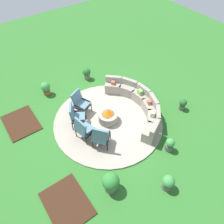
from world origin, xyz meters
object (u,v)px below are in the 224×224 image
potted_plant_2 (183,104)px  potted_plant_3 (87,73)px  potted_plant_0 (168,183)px  curved_stone_bench (139,103)px  lounge_chair_back_left (83,129)px  lounge_chair_back_right (101,136)px  potted_plant_1 (111,182)px  lounge_chair_front_left (80,102)px  lounge_chair_front_right (76,115)px  fire_pit (108,116)px  potted_plant_4 (46,88)px  potted_plant_5 (170,145)px

potted_plant_2 → potted_plant_3: size_ratio=0.90×
potted_plant_0 → potted_plant_2: potted_plant_0 is taller
curved_stone_bench → lounge_chair_back_left: lounge_chair_back_left is taller
lounge_chair_back_right → potted_plant_1: 1.73m
lounge_chair_front_left → potted_plant_0: 4.68m
potted_plant_3 → curved_stone_bench: bearing=12.2°
lounge_chair_front_left → lounge_chair_front_right: lounge_chair_front_right is taller
potted_plant_2 → lounge_chair_back_right: bearing=-96.0°
lounge_chair_back_left → lounge_chair_back_right: 0.75m
curved_stone_bench → potted_plant_1: (2.27, -3.10, 0.06)m
potted_plant_1 → lounge_chair_front_right: bearing=171.4°
fire_pit → potted_plant_2: bearing=67.0°
curved_stone_bench → potted_plant_0: (3.32, -1.57, -0.04)m
lounge_chair_back_right → potted_plant_3: bearing=112.7°
lounge_chair_back_left → potted_plant_1: 2.30m
lounge_chair_back_right → potted_plant_0: bearing=-25.3°
potted_plant_0 → potted_plant_2: size_ratio=1.14×
curved_stone_bench → potted_plant_2: curved_stone_bench is taller
lounge_chair_back_left → potted_plant_3: bearing=134.1°
potted_plant_0 → potted_plant_1: 1.86m
lounge_chair_front_right → potted_plant_3: size_ratio=1.80×
lounge_chair_back_right → lounge_chair_front_left: bearing=128.4°
lounge_chair_front_right → potted_plant_4: (-2.56, -0.22, -0.25)m
lounge_chair_front_left → potted_plant_2: lounge_chair_front_left is taller
potted_plant_0 → potted_plant_2: (-2.21, 3.18, -0.04)m
potted_plant_4 → lounge_chair_back_left: bearing=1.8°
potted_plant_3 → potted_plant_5: size_ratio=1.03×
lounge_chair_back_right → potted_plant_5: lounge_chair_back_right is taller
lounge_chair_front_right → lounge_chair_back_right: (1.44, 0.22, -0.00)m
fire_pit → lounge_chair_back_left: (0.21, -1.28, 0.32)m
lounge_chair_front_left → lounge_chair_back_right: bearing=58.5°
curved_stone_bench → lounge_chair_front_right: 2.76m
fire_pit → potted_plant_3: size_ratio=1.31×
fire_pit → lounge_chair_back_right: bearing=-46.9°
curved_stone_bench → lounge_chair_front_right: lounge_chair_front_right is taller
lounge_chair_back_right → potted_plant_0: 2.79m
lounge_chair_front_left → potted_plant_3: 2.39m
potted_plant_2 → potted_plant_3: potted_plant_3 is taller
lounge_chair_back_right → potted_plant_3: (-3.89, 1.73, -0.28)m
lounge_chair_back_right → potted_plant_2: 4.07m
potted_plant_1 → potted_plant_4: bearing=177.5°
lounge_chair_front_left → potted_plant_1: size_ratio=1.34×
curved_stone_bench → potted_plant_2: 1.96m
lounge_chair_front_left → lounge_chair_back_right: size_ratio=0.96×
potted_plant_5 → lounge_chair_front_left: bearing=-154.6°
lounge_chair_front_left → lounge_chair_back_left: 1.46m
lounge_chair_front_right → potted_plant_4: 2.59m
lounge_chair_front_right → potted_plant_3: (-2.45, 1.95, -0.28)m
lounge_chair_back_left → potted_plant_5: lounge_chair_back_left is taller
potted_plant_2 → lounge_chair_front_left: bearing=-122.9°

